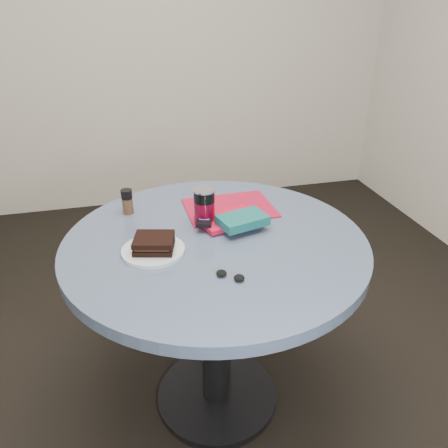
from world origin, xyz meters
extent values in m
plane|color=black|center=(0.00, 0.00, 0.00)|extent=(4.00, 4.00, 0.00)
cube|color=beige|center=(0.00, 2.00, 1.30)|extent=(3.50, 0.04, 2.60)
cylinder|color=black|center=(0.00, 0.00, 0.01)|extent=(0.48, 0.48, 0.03)
cylinder|color=black|center=(0.00, 0.00, 0.37)|extent=(0.11, 0.11, 0.68)
cylinder|color=#404E6A|center=(0.00, 0.00, 0.73)|extent=(1.00, 1.00, 0.04)
cylinder|color=silver|center=(-0.21, -0.04, 0.76)|extent=(0.25, 0.25, 0.01)
cube|color=black|center=(-0.20, -0.04, 0.77)|extent=(0.14, 0.13, 0.02)
cube|color=#352314|center=(-0.20, -0.04, 0.78)|extent=(0.12, 0.11, 0.01)
cube|color=black|center=(-0.20, -0.04, 0.80)|extent=(0.14, 0.13, 0.02)
cylinder|color=maroon|center=(-0.01, 0.10, 0.80)|extent=(0.08, 0.08, 0.09)
cylinder|color=black|center=(-0.01, 0.10, 0.86)|extent=(0.08, 0.08, 0.04)
cylinder|color=silver|center=(-0.01, 0.10, 0.88)|extent=(0.08, 0.08, 0.01)
cylinder|color=#4A3020|center=(-0.27, 0.26, 0.78)|extent=(0.04, 0.04, 0.06)
cylinder|color=black|center=(-0.27, 0.26, 0.83)|extent=(0.04, 0.04, 0.03)
cube|color=maroon|center=(0.10, 0.21, 0.75)|extent=(0.33, 0.25, 0.01)
cube|color=#B60E2D|center=(0.07, 0.10, 0.76)|extent=(0.23, 0.19, 0.02)
cube|color=#125356|center=(0.10, 0.03, 0.79)|extent=(0.18, 0.14, 0.03)
cube|color=black|center=(-0.02, 0.08, 0.78)|extent=(0.08, 0.10, 0.01)
cube|color=#2442B6|center=(-0.02, 0.08, 0.79)|extent=(0.04, 0.04, 0.00)
ellipsoid|color=black|center=(-0.03, -0.21, 0.76)|extent=(0.04, 0.04, 0.02)
ellipsoid|color=black|center=(0.01, -0.25, 0.76)|extent=(0.04, 0.04, 0.02)
camera|label=1|loc=(-0.27, -1.22, 1.47)|focal=35.00mm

